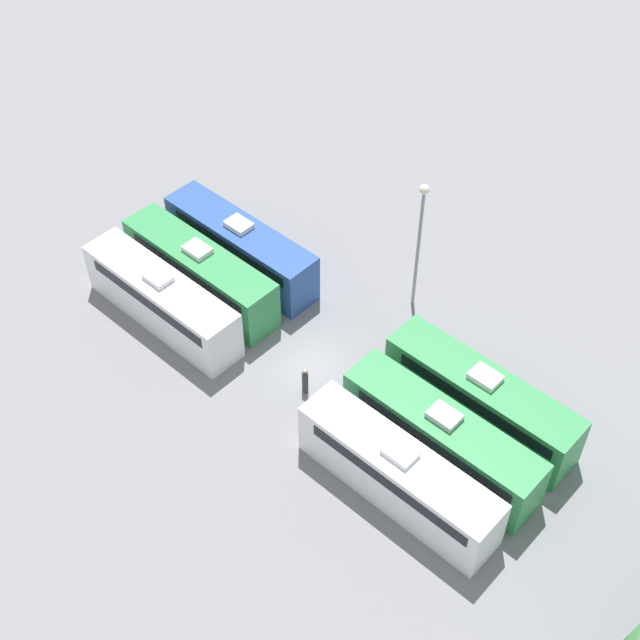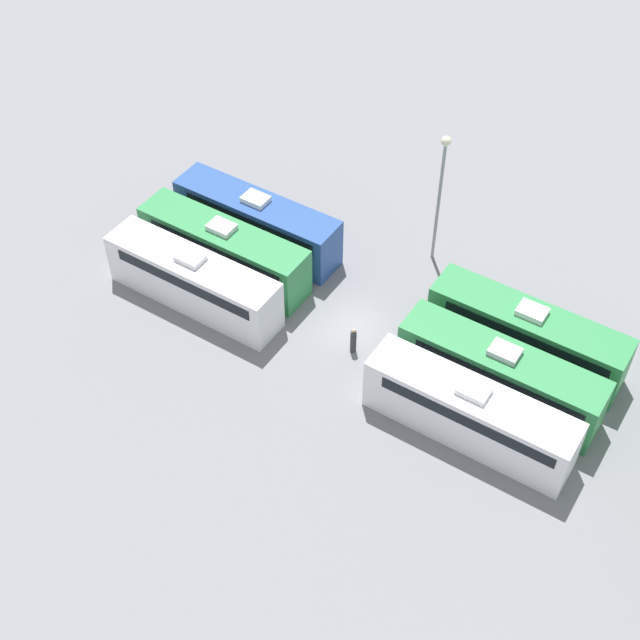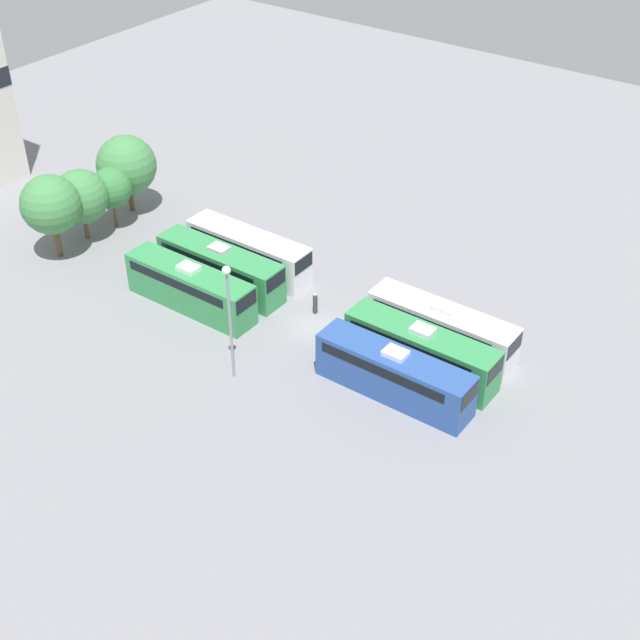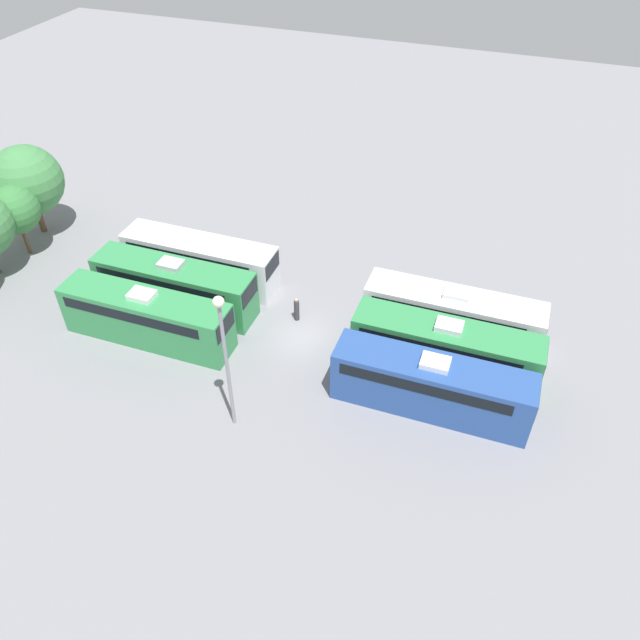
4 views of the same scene
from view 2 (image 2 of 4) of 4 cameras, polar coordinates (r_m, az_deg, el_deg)
The scene contains 9 objects.
ground_plane at distance 52.66m, azimuth 2.23°, elevation -0.53°, with size 126.73×126.73×0.00m, color gray.
bus_0 at distance 57.08m, azimuth -4.02°, elevation 6.37°, with size 2.64×11.33×3.75m.
bus_1 at distance 55.21m, azimuth -6.15°, elevation 4.56°, with size 2.64×11.33×3.75m.
bus_2 at distance 53.39m, azimuth -8.08°, elevation 2.58°, with size 2.64×11.33×3.75m.
bus_3 at distance 51.14m, azimuth 13.14°, elevation -0.82°, with size 2.64×11.33×3.75m.
bus_4 at distance 48.82m, azimuth 11.49°, elevation -3.36°, with size 2.64×11.33×3.75m.
bus_5 at distance 46.83m, azimuth 9.60°, elevation -5.83°, with size 2.64×11.33×3.75m.
worker_person at distance 50.84m, azimuth 2.15°, elevation -1.34°, with size 0.36×0.36×1.80m.
light_pole at distance 53.76m, azimuth 7.77°, elevation 8.85°, with size 0.60×0.60×9.14m.
Camera 2 is at (31.47, 17.80, 38.29)m, focal length 50.00 mm.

